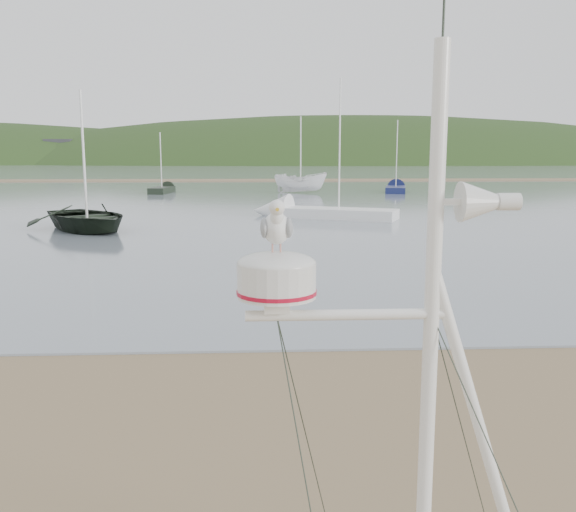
{
  "coord_description": "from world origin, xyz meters",
  "views": [
    {
      "loc": [
        1.71,
        -5.67,
        3.23
      ],
      "look_at": [
        2.03,
        1.0,
        2.12
      ],
      "focal_mm": 38.0,
      "sensor_mm": 36.0,
      "label": 1
    }
  ],
  "objects_px": {
    "mast_rig": "(418,479)",
    "sailboat_blue_far": "(396,188)",
    "boat_dark": "(84,165)",
    "sailboat_dark_mid": "(166,189)",
    "boat_white": "(301,166)",
    "sailboat_white_near": "(300,212)"
  },
  "relations": [
    {
      "from": "mast_rig",
      "to": "sailboat_blue_far",
      "type": "xyz_separation_m",
      "value": [
        11.04,
        49.58,
        -0.84
      ]
    },
    {
      "from": "boat_dark",
      "to": "sailboat_dark_mid",
      "type": "bearing_deg",
      "value": 54.15
    },
    {
      "from": "mast_rig",
      "to": "sailboat_dark_mid",
      "type": "bearing_deg",
      "value": 100.36
    },
    {
      "from": "boat_white",
      "to": "sailboat_white_near",
      "type": "distance_m",
      "value": 20.03
    },
    {
      "from": "mast_rig",
      "to": "boat_dark",
      "type": "relative_size",
      "value": 0.87
    },
    {
      "from": "boat_dark",
      "to": "sailboat_dark_mid",
      "type": "distance_m",
      "value": 26.76
    },
    {
      "from": "sailboat_dark_mid",
      "to": "sailboat_blue_far",
      "type": "xyz_separation_m",
      "value": [
        19.99,
        0.6,
        -0.0
      ]
    },
    {
      "from": "boat_white",
      "to": "sailboat_blue_far",
      "type": "distance_m",
      "value": 9.0
    },
    {
      "from": "boat_dark",
      "to": "sailboat_blue_far",
      "type": "height_order",
      "value": "sailboat_blue_far"
    },
    {
      "from": "sailboat_blue_far",
      "to": "mast_rig",
      "type": "bearing_deg",
      "value": -102.55
    },
    {
      "from": "boat_dark",
      "to": "sailboat_dark_mid",
      "type": "xyz_separation_m",
      "value": [
        -0.68,
        26.64,
        -2.47
      ]
    },
    {
      "from": "mast_rig",
      "to": "sailboat_white_near",
      "type": "distance_m",
      "value": 27.71
    },
    {
      "from": "boat_dark",
      "to": "boat_white",
      "type": "height_order",
      "value": "boat_dark"
    },
    {
      "from": "sailboat_dark_mid",
      "to": "sailboat_blue_far",
      "type": "height_order",
      "value": "sailboat_blue_far"
    },
    {
      "from": "sailboat_white_near",
      "to": "sailboat_blue_far",
      "type": "relative_size",
      "value": 1.13
    },
    {
      "from": "boat_dark",
      "to": "boat_white",
      "type": "bearing_deg",
      "value": 29.59
    },
    {
      "from": "mast_rig",
      "to": "boat_dark",
      "type": "distance_m",
      "value": 23.88
    },
    {
      "from": "boat_white",
      "to": "sailboat_dark_mid",
      "type": "distance_m",
      "value": 11.69
    },
    {
      "from": "boat_white",
      "to": "sailboat_dark_mid",
      "type": "xyz_separation_m",
      "value": [
        -11.44,
        1.41,
        -1.95
      ]
    },
    {
      "from": "mast_rig",
      "to": "sailboat_blue_far",
      "type": "relative_size",
      "value": 0.7
    },
    {
      "from": "sailboat_white_near",
      "to": "sailboat_blue_far",
      "type": "height_order",
      "value": "sailboat_white_near"
    },
    {
      "from": "mast_rig",
      "to": "boat_white",
      "type": "xyz_separation_m",
      "value": [
        2.49,
        47.57,
        1.11
      ]
    }
  ]
}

